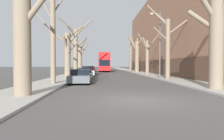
{
  "coord_description": "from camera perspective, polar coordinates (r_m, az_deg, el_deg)",
  "views": [
    {
      "loc": [
        -1.76,
        -9.36,
        1.69
      ],
      "look_at": [
        0.71,
        34.07,
        0.52
      ],
      "focal_mm": 32.0,
      "sensor_mm": 36.0,
      "label": 1
    }
  ],
  "objects": [
    {
      "name": "ground_plane",
      "position": [
        9.67,
        7.35,
        -8.55
      ],
      "size": [
        300.0,
        300.0,
        0.0
      ],
      "primitive_type": "plane",
      "color": "#4C4947"
    },
    {
      "name": "sidewalk_left",
      "position": [
        59.56,
        -7.64,
        -0.04
      ],
      "size": [
        3.3,
        120.0,
        0.12
      ],
      "primitive_type": "cube",
      "color": "#A39E93",
      "rests_on": "ground"
    },
    {
      "name": "sidewalk_right",
      "position": [
        59.93,
        4.5,
        -0.02
      ],
      "size": [
        3.3,
        120.0,
        0.12
      ],
      "primitive_type": "cube",
      "color": "#A39E93",
      "rests_on": "ground"
    },
    {
      "name": "building_facade_right",
      "position": [
        41.31,
        17.92,
        9.58
      ],
      "size": [
        10.08,
        46.69,
        15.06
      ],
      "color": "#93664C",
      "rests_on": "ground"
    },
    {
      "name": "street_tree_left_0",
      "position": [
        11.35,
        -24.13,
        10.78
      ],
      "size": [
        3.9,
        2.12,
        8.04
      ],
      "color": "#7A6B56",
      "rests_on": "ground"
    },
    {
      "name": "street_tree_left_1",
      "position": [
        17.88,
        -16.61,
        9.87
      ],
      "size": [
        2.74,
        2.44,
        9.03
      ],
      "color": "#7A6B56",
      "rests_on": "ground"
    },
    {
      "name": "street_tree_left_2",
      "position": [
        25.12,
        -12.52,
        4.88
      ],
      "size": [
        3.98,
        2.75,
        6.81
      ],
      "color": "#7A6B56",
      "rests_on": "ground"
    },
    {
      "name": "street_tree_left_3",
      "position": [
        32.44,
        -10.43,
        6.17
      ],
      "size": [
        5.38,
        3.63,
        8.95
      ],
      "color": "#7A6B56",
      "rests_on": "ground"
    },
    {
      "name": "street_tree_left_4",
      "position": [
        39.71,
        -9.23,
        3.75
      ],
      "size": [
        3.35,
        3.4,
        7.01
      ],
      "color": "#7A6B56",
      "rests_on": "ground"
    },
    {
      "name": "street_tree_right_0",
      "position": [
        14.73,
        27.5,
        8.18
      ],
      "size": [
        2.82,
        2.87,
        7.02
      ],
      "color": "#7A6B56",
      "rests_on": "ground"
    },
    {
      "name": "street_tree_right_1",
      "position": [
        23.26,
        15.44,
        6.96
      ],
      "size": [
        4.61,
        2.31,
        8.5
      ],
      "color": "#7A6B56",
      "rests_on": "ground"
    },
    {
      "name": "street_tree_right_2",
      "position": [
        32.59,
        10.04,
        4.16
      ],
      "size": [
        3.28,
        3.39,
        6.61
      ],
      "color": "#7A6B56",
      "rests_on": "ground"
    },
    {
      "name": "street_tree_right_3",
      "position": [
        41.73,
        7.07,
        4.38
      ],
      "size": [
        3.21,
        3.09,
        7.73
      ],
      "color": "#7A6B56",
      "rests_on": "ground"
    },
    {
      "name": "street_tree_right_4",
      "position": [
        50.93,
        5.25,
        4.47
      ],
      "size": [
        2.55,
        5.03,
        8.79
      ],
      "color": "#7A6B56",
      "rests_on": "ground"
    },
    {
      "name": "double_decker_bus",
      "position": [
        48.73,
        -2.27,
        2.52
      ],
      "size": [
        2.61,
        10.6,
        4.45
      ],
      "color": "red",
      "rests_on": "ground"
    },
    {
      "name": "parked_car_0",
      "position": [
        18.24,
        -8.96,
        -1.86
      ],
      "size": [
        1.85,
        3.98,
        1.28
      ],
      "color": "#4C5156",
      "rests_on": "ground"
    },
    {
      "name": "parked_car_1",
      "position": [
        23.49,
        -7.68,
        -1.08
      ],
      "size": [
        1.71,
        4.03,
        1.32
      ],
      "color": "silver",
      "rests_on": "ground"
    },
    {
      "name": "parked_car_2",
      "position": [
        29.91,
        -6.72,
        -0.39
      ],
      "size": [
        1.9,
        4.25,
        1.47
      ],
      "color": "#9EA3AD",
      "rests_on": "ground"
    },
    {
      "name": "parked_car_3",
      "position": [
        35.64,
        -6.16,
        -0.18
      ],
      "size": [
        1.77,
        4.51,
        1.31
      ],
      "color": "black",
      "rests_on": "ground"
    },
    {
      "name": "lamp_post",
      "position": [
        24.16,
        13.3,
        7.78
      ],
      "size": [
        1.4,
        0.2,
        7.75
      ],
      "color": "#4C4F54",
      "rests_on": "ground"
    }
  ]
}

